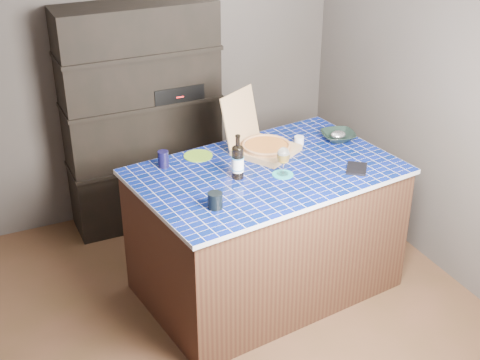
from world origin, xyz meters
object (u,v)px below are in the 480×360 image
mead_bottle (238,161)px  wine_glass (283,156)px  pizza_box (263,145)px  bowl (338,136)px  kitchen_island (266,230)px  dvd_case (357,168)px

mead_bottle → wine_glass: size_ratio=1.58×
pizza_box → bowl: pizza_box is taller
kitchen_island → wine_glass: bearing=-70.3°
pizza_box → mead_bottle: pizza_box is taller
mead_bottle → dvd_case: 0.80m
kitchen_island → wine_glass: size_ratio=9.68×
pizza_box → wine_glass: size_ratio=2.98×
pizza_box → mead_bottle: 0.43m
wine_glass → bowl: 0.70m
kitchen_island → mead_bottle: mead_bottle is taller
pizza_box → bowl: size_ratio=2.35×
kitchen_island → dvd_case: 0.76m
kitchen_island → dvd_case: (0.53, -0.25, 0.47)m
pizza_box → mead_bottle: (-0.32, -0.28, 0.06)m
kitchen_island → wine_glass: 0.61m
mead_bottle → wine_glass: bearing=-17.2°
pizza_box → wine_glass: pizza_box is taller
mead_bottle → wine_glass: mead_bottle is taller
wine_glass → dvd_case: (0.48, -0.14, -0.13)m
bowl → kitchen_island: bearing=-163.0°
mead_bottle → wine_glass: (0.28, -0.09, 0.02)m
kitchen_island → dvd_case: bearing=-32.4°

